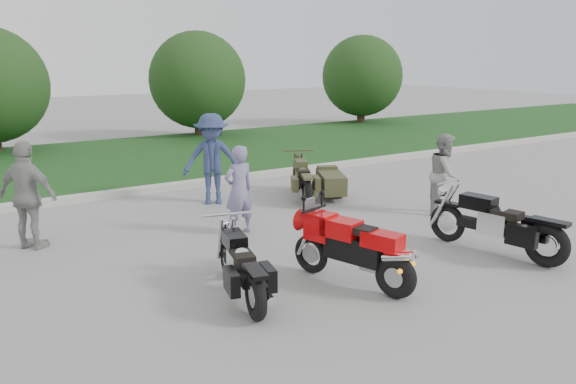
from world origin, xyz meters
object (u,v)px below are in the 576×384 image
person_stripe (239,190)px  cruiser_sidecar (319,182)px  person_denim (212,159)px  cruiser_left (242,269)px  cruiser_right (500,227)px  person_back (28,196)px  person_grey (445,174)px  sportbike_red (354,247)px

person_stripe → cruiser_sidecar: bearing=-159.9°
person_denim → cruiser_left: bearing=-85.5°
cruiser_sidecar → person_denim: (-2.17, 0.87, 0.59)m
cruiser_right → person_back: bearing=134.0°
person_grey → cruiser_sidecar: bearing=85.9°
cruiser_left → person_grey: 5.53m
sportbike_red → cruiser_left: bearing=145.8°
person_back → sportbike_red: bearing=178.9°
cruiser_right → sportbike_red: bearing=163.0°
sportbike_red → cruiser_sidecar: size_ratio=0.99×
cruiser_left → cruiser_right: size_ratio=0.87×
sportbike_red → person_denim: person_denim is taller
sportbike_red → person_back: 5.33m
cruiser_sidecar → person_grey: 2.74m
cruiser_sidecar → person_back: (-5.92, -0.17, 0.52)m
person_denim → person_back: bearing=-139.0°
cruiser_left → person_back: bearing=131.9°
person_denim → person_back: (-3.74, -1.04, -0.07)m
cruiser_left → person_grey: bearing=28.4°
person_stripe → person_denim: 2.23m
person_grey → person_back: bearing=128.8°
cruiser_sidecar → person_back: size_ratio=1.09×
person_back → cruiser_left: bearing=167.0°
sportbike_red → person_back: person_back is taller
cruiser_sidecar → person_back: person_back is taller
cruiser_right → person_denim: (-2.44, 5.37, 0.50)m
cruiser_left → cruiser_sidecar: 5.46m
sportbike_red → cruiser_left: 1.56m
cruiser_left → person_stripe: 2.81m
sportbike_red → person_denim: size_ratio=1.00×
person_back → person_grey: bearing=-148.1°
person_denim → cruiser_right: bearing=-40.1°
cruiser_sidecar → cruiser_right: bearing=-60.4°
person_grey → person_stripe: bearing=131.0°
cruiser_sidecar → person_grey: person_grey is taller
person_denim → person_back: person_denim is taller
cruiser_left → cruiser_right: (4.22, -0.73, 0.06)m
cruiser_right → person_denim: 5.92m
cruiser_sidecar → sportbike_red: bearing=-94.1°
sportbike_red → cruiser_right: size_ratio=0.83×
sportbike_red → person_back: (-3.45, 4.04, 0.34)m
person_stripe → person_grey: size_ratio=0.98×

